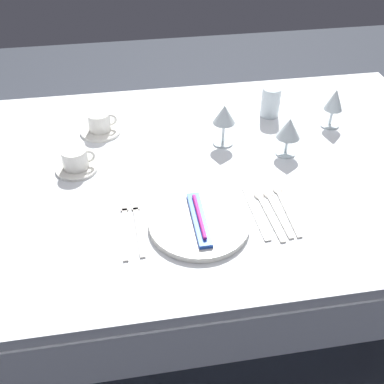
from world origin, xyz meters
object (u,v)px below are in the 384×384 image
at_px(dinner_plate, 199,223).
at_px(coffee_cup_right, 76,158).
at_px(spoon_soup, 266,209).
at_px(dinner_knife, 256,214).
at_px(spoon_tea, 284,204).
at_px(wine_glass_right, 224,117).
at_px(fork_inner, 125,227).
at_px(spoon_dessert, 275,207).
at_px(toothbrush_package, 199,219).
at_px(coffee_cup_left, 100,121).
at_px(drink_tumbler, 271,102).
at_px(fork_outer, 138,225).
at_px(wine_glass_left, 334,102).
at_px(wine_glass_centre, 289,130).

bearing_deg(dinner_plate, coffee_cup_right, 136.77).
xyz_separation_m(spoon_soup, coffee_cup_right, (-0.53, 0.28, 0.04)).
distance_m(dinner_knife, spoon_tea, 0.10).
height_order(spoon_tea, wine_glass_right, wine_glass_right).
distance_m(fork_inner, spoon_dessert, 0.42).
relative_size(dinner_plate, toothbrush_package, 1.30).
bearing_deg(toothbrush_package, coffee_cup_left, 116.31).
bearing_deg(spoon_tea, coffee_cup_left, 137.18).
distance_m(toothbrush_package, coffee_cup_right, 0.46).
bearing_deg(fork_inner, toothbrush_package, -7.22).
height_order(coffee_cup_right, drink_tumbler, drink_tumbler).
height_order(fork_outer, wine_glass_left, wine_glass_left).
relative_size(coffee_cup_right, drink_tumbler, 0.93).
bearing_deg(spoon_tea, drink_tumbler, 78.22).
relative_size(toothbrush_package, coffee_cup_left, 2.10).
xyz_separation_m(dinner_plate, drink_tumbler, (0.36, 0.54, 0.05)).
bearing_deg(wine_glass_right, dinner_knife, -87.55).
height_order(dinner_knife, wine_glass_centre, wine_glass_centre).
bearing_deg(dinner_plate, toothbrush_package, 0.00).
height_order(coffee_cup_left, wine_glass_centre, wine_glass_centre).
relative_size(coffee_cup_right, wine_glass_centre, 0.78).
bearing_deg(dinner_knife, drink_tumbler, 69.68).
bearing_deg(drink_tumbler, wine_glass_left, -28.14).
height_order(toothbrush_package, wine_glass_left, wine_glass_left).
distance_m(spoon_dessert, spoon_tea, 0.03).
height_order(fork_inner, coffee_cup_right, coffee_cup_right).
distance_m(dinner_plate, fork_outer, 0.17).
distance_m(wine_glass_right, drink_tumbler, 0.26).
bearing_deg(spoon_soup, dinner_knife, -154.21).
distance_m(toothbrush_package, wine_glass_left, 0.71).
xyz_separation_m(dinner_plate, dinner_knife, (0.16, 0.02, -0.01)).
bearing_deg(wine_glass_centre, dinner_knife, -122.48).
distance_m(fork_outer, wine_glass_centre, 0.58).
xyz_separation_m(spoon_soup, coffee_cup_left, (-0.46, 0.49, 0.04)).
relative_size(coffee_cup_left, coffee_cup_right, 0.97).
distance_m(dinner_knife, drink_tumbler, 0.56).
bearing_deg(fork_outer, coffee_cup_left, 100.77).
distance_m(toothbrush_package, drink_tumbler, 0.65).
bearing_deg(wine_glass_right, coffee_cup_right, -171.75).
distance_m(fork_outer, spoon_dessert, 0.39).
xyz_separation_m(fork_outer, wine_glass_left, (0.72, 0.41, 0.09)).
relative_size(fork_outer, coffee_cup_left, 2.22).
distance_m(fork_outer, spoon_soup, 0.36).
distance_m(spoon_dessert, coffee_cup_left, 0.69).
bearing_deg(coffee_cup_left, coffee_cup_right, -109.97).
height_order(dinner_knife, spoon_soup, spoon_soup).
xyz_separation_m(dinner_plate, spoon_dessert, (0.23, 0.04, -0.01)).
bearing_deg(spoon_tea, wine_glass_right, 107.46).
distance_m(coffee_cup_left, wine_glass_centre, 0.64).
bearing_deg(wine_glass_right, spoon_tea, -72.54).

